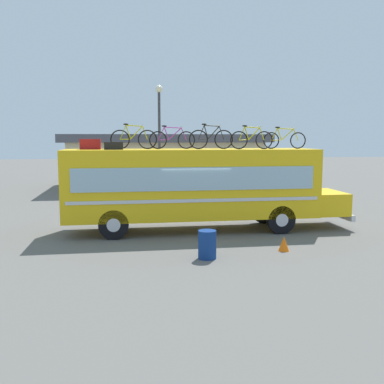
{
  "coord_description": "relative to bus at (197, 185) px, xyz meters",
  "views": [
    {
      "loc": [
        -2.48,
        -16.38,
        3.58
      ],
      "look_at": [
        0.02,
        0.0,
        1.51
      ],
      "focal_mm": 40.69,
      "sensor_mm": 36.0,
      "label": 1
    }
  ],
  "objects": [
    {
      "name": "luggage_bag_1",
      "position": [
        -4.0,
        0.28,
        1.55
      ],
      "size": [
        0.75,
        0.51,
        0.38
      ],
      "primitive_type": "cube",
      "color": "maroon",
      "rests_on": "bus"
    },
    {
      "name": "traffic_cone",
      "position": [
        2.22,
        -3.47,
        -1.56
      ],
      "size": [
        0.35,
        0.35,
        0.46
      ],
      "primitive_type": "cone",
      "color": "orange",
      "rests_on": "ground"
    },
    {
      "name": "rooftop_bicycle_3",
      "position": [
        0.52,
        -0.02,
        1.76
      ],
      "size": [
        1.71,
        0.44,
        0.97
      ],
      "color": "black",
      "rests_on": "bus"
    },
    {
      "name": "trash_bin",
      "position": [
        -0.35,
        -3.96,
        -1.37
      ],
      "size": [
        0.54,
        0.54,
        0.85
      ],
      "primitive_type": "cylinder",
      "color": "navy",
      "rests_on": "ground"
    },
    {
      "name": "roadside_building",
      "position": [
        0.02,
        15.32,
        0.15
      ],
      "size": [
        13.89,
        8.36,
        3.81
      ],
      "color": "beige",
      "rests_on": "ground"
    },
    {
      "name": "rooftop_bicycle_1",
      "position": [
        -2.39,
        0.3,
        1.76
      ],
      "size": [
        1.75,
        0.44,
        0.96
      ],
      "color": "black",
      "rests_on": "bus"
    },
    {
      "name": "rooftop_bicycle_2",
      "position": [
        -0.92,
        0.4,
        1.74
      ],
      "size": [
        1.78,
        0.44,
        0.91
      ],
      "color": "black",
      "rests_on": "bus"
    },
    {
      "name": "rooftop_bicycle_4",
      "position": [
        2.01,
        -0.36,
        1.73
      ],
      "size": [
        1.66,
        0.44,
        0.9
      ],
      "color": "black",
      "rests_on": "bus"
    },
    {
      "name": "bus",
      "position": [
        0.0,
        0.0,
        0.0
      ],
      "size": [
        10.96,
        2.38,
        3.15
      ],
      "color": "yellow",
      "rests_on": "ground"
    },
    {
      "name": "ground_plane",
      "position": [
        -0.22,
        -0.0,
        -1.79
      ],
      "size": [
        120.0,
        120.0,
        0.0
      ],
      "primitive_type": "plane",
      "color": "#605E59"
    },
    {
      "name": "street_lamp",
      "position": [
        -0.94,
        6.55,
        2.17
      ],
      "size": [
        0.38,
        0.38,
        6.28
      ],
      "color": "#38383D",
      "rests_on": "ground"
    },
    {
      "name": "rooftop_bicycle_5",
      "position": [
        3.47,
        0.03,
        1.72
      ],
      "size": [
        1.74,
        0.44,
        0.86
      ],
      "color": "black",
      "rests_on": "bus"
    },
    {
      "name": "luggage_bag_2",
      "position": [
        -3.13,
        -0.14,
        1.5
      ],
      "size": [
        0.68,
        0.51,
        0.28
      ],
      "primitive_type": "cube",
      "color": "black",
      "rests_on": "bus"
    }
  ]
}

